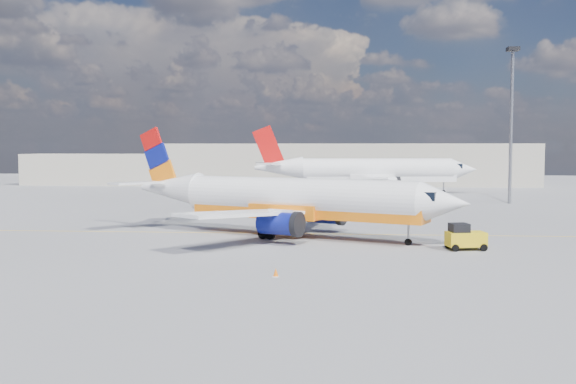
# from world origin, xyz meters

# --- Properties ---
(ground) EXTENTS (240.00, 240.00, 0.00)m
(ground) POSITION_xyz_m (0.00, 0.00, 0.00)
(ground) COLOR slate
(ground) RESTS_ON ground
(taxi_line) EXTENTS (70.00, 0.15, 0.01)m
(taxi_line) POSITION_xyz_m (0.00, 3.00, 0.01)
(taxi_line) COLOR yellow
(taxi_line) RESTS_ON ground
(terminal_main) EXTENTS (70.00, 14.00, 8.00)m
(terminal_main) POSITION_xyz_m (5.00, 75.00, 4.00)
(terminal_main) COLOR #B0AA98
(terminal_main) RESTS_ON ground
(terminal_annex) EXTENTS (26.00, 10.00, 6.00)m
(terminal_annex) POSITION_xyz_m (-45.00, 72.00, 3.00)
(terminal_annex) COLOR #B0AA98
(terminal_annex) RESTS_ON ground
(main_jet) EXTENTS (29.97, 22.57, 9.23)m
(main_jet) POSITION_xyz_m (-1.00, 1.23, 3.08)
(main_jet) COLOR white
(main_jet) RESTS_ON ground
(second_jet) EXTENTS (35.43, 27.72, 10.72)m
(second_jet) POSITION_xyz_m (7.85, 49.65, 3.57)
(second_jet) COLOR white
(second_jet) RESTS_ON ground
(gse_tug) EXTENTS (2.89, 2.08, 1.91)m
(gse_tug) POSITION_xyz_m (12.02, -4.62, 0.90)
(gse_tug) COLOR black
(gse_tug) RESTS_ON ground
(traffic_cone) EXTENTS (0.35, 0.35, 0.49)m
(traffic_cone) POSITION_xyz_m (-0.48, -15.17, 0.24)
(traffic_cone) COLOR white
(traffic_cone) RESTS_ON ground
(floodlight_mast) EXTENTS (1.47, 1.47, 20.11)m
(floodlight_mast) POSITION_xyz_m (25.18, 34.26, 12.05)
(floodlight_mast) COLOR gray
(floodlight_mast) RESTS_ON ground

